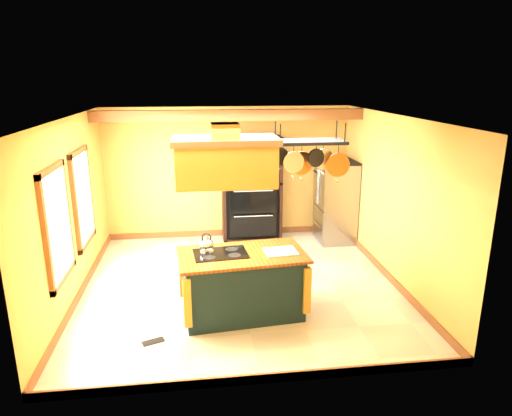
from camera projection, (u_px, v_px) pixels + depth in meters
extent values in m
plane|color=beige|center=(240.00, 285.00, 7.42)|extent=(5.00, 5.00, 0.00)
plane|color=white|center=(239.00, 117.00, 6.67)|extent=(5.00, 5.00, 0.00)
cube|color=gold|center=(228.00, 173.00, 9.43)|extent=(5.00, 0.02, 2.70)
cube|color=gold|center=(262.00, 271.00, 4.66)|extent=(5.00, 0.02, 2.70)
cube|color=gold|center=(71.00, 211.00, 6.74)|extent=(0.02, 5.00, 2.70)
cube|color=gold|center=(394.00, 200.00, 7.35)|extent=(0.02, 5.00, 2.70)
cube|color=brown|center=(230.00, 115.00, 8.32)|extent=(5.00, 0.15, 0.20)
cube|color=brown|center=(57.00, 225.00, 5.97)|extent=(0.06, 1.06, 1.56)
cube|color=white|center=(59.00, 225.00, 5.97)|extent=(0.02, 0.85, 1.34)
cube|color=brown|center=(83.00, 198.00, 7.30)|extent=(0.06, 1.06, 1.56)
cube|color=white|center=(84.00, 198.00, 7.30)|extent=(0.02, 0.85, 1.34)
cube|color=black|center=(242.00, 285.00, 6.42)|extent=(1.68, 1.03, 0.88)
cube|color=brown|center=(242.00, 255.00, 6.29)|extent=(1.83, 1.14, 0.04)
cube|color=black|center=(221.00, 254.00, 6.27)|extent=(0.77, 0.57, 0.01)
ellipsoid|color=silver|center=(207.00, 245.00, 6.31)|extent=(0.20, 0.20, 0.16)
cube|color=white|center=(281.00, 252.00, 6.33)|extent=(0.47, 0.38, 0.02)
cube|color=#C78031|center=(226.00, 164.00, 5.92)|extent=(1.28, 0.69, 0.54)
cube|color=brown|center=(225.00, 140.00, 5.83)|extent=(1.36, 0.77, 0.08)
cube|color=#C78031|center=(225.00, 133.00, 5.81)|extent=(0.35, 0.35, 0.26)
cube|color=black|center=(309.00, 142.00, 5.97)|extent=(0.93, 0.47, 0.04)
cylinder|color=black|center=(280.00, 134.00, 5.71)|extent=(0.02, 0.02, 0.25)
cylinder|color=black|center=(337.00, 130.00, 6.17)|extent=(0.02, 0.02, 0.25)
cylinder|color=black|center=(280.00, 156.00, 6.07)|extent=(0.24, 0.03, 0.24)
cylinder|color=silver|center=(294.00, 162.00, 5.93)|extent=(0.28, 0.04, 0.28)
cylinder|color=#CB7732|center=(301.00, 163.00, 6.14)|extent=(0.32, 0.03, 0.32)
cylinder|color=black|center=(316.00, 158.00, 5.95)|extent=(0.24, 0.04, 0.24)
cylinder|color=silver|center=(323.00, 159.00, 6.16)|extent=(0.28, 0.03, 0.28)
cylinder|color=#CB7732|center=(338.00, 165.00, 6.01)|extent=(0.32, 0.04, 0.32)
cube|color=gray|center=(336.00, 202.00, 9.26)|extent=(0.68, 0.83, 1.63)
cube|color=gray|center=(322.00, 188.00, 8.92)|extent=(0.03, 0.40, 0.88)
cube|color=gray|center=(317.00, 183.00, 9.32)|extent=(0.03, 0.40, 0.88)
cube|color=gray|center=(318.00, 223.00, 9.34)|extent=(0.03, 0.80, 0.69)
cube|color=black|center=(334.00, 238.00, 9.48)|extent=(0.65, 0.79, 0.06)
cube|color=black|center=(250.00, 186.00, 9.51)|extent=(1.20, 0.06, 2.13)
cube|color=black|center=(224.00, 190.00, 9.23)|extent=(0.06, 0.51, 2.13)
cube|color=black|center=(279.00, 188.00, 9.37)|extent=(0.06, 0.51, 2.13)
cube|color=black|center=(252.00, 182.00, 9.26)|extent=(1.20, 0.51, 0.05)
cube|color=black|center=(252.00, 209.00, 9.45)|extent=(1.08, 0.41, 1.14)
cube|color=black|center=(253.00, 201.00, 9.09)|extent=(0.94, 0.04, 0.51)
cube|color=black|center=(253.00, 225.00, 9.23)|extent=(0.94, 0.04, 0.46)
cube|color=black|center=(252.00, 171.00, 9.20)|extent=(1.08, 0.45, 0.02)
cube|color=black|center=(252.00, 159.00, 9.13)|extent=(1.08, 0.45, 0.02)
cube|color=black|center=(252.00, 147.00, 9.06)|extent=(1.08, 0.45, 0.02)
cylinder|color=white|center=(237.00, 169.00, 9.10)|extent=(0.22, 0.22, 0.07)
cylinder|color=#3E6FAD|center=(268.00, 154.00, 9.09)|extent=(0.10, 0.10, 0.17)
cube|color=black|center=(153.00, 341.00, 5.83)|extent=(0.30, 0.21, 0.01)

